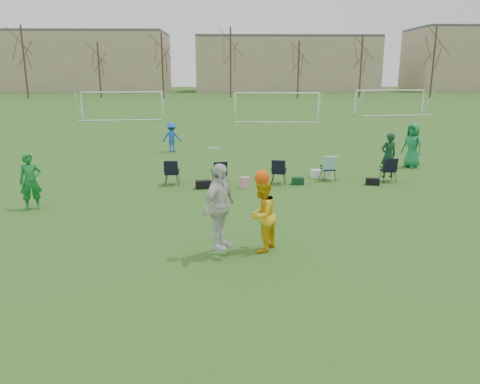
{
  "coord_description": "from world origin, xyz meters",
  "views": [
    {
      "loc": [
        -0.12,
        -9.7,
        4.19
      ],
      "look_at": [
        0.11,
        1.72,
        1.25
      ],
      "focal_mm": 35.0,
      "sensor_mm": 36.0,
      "label": 1
    }
  ],
  "objects_px": {
    "fielder_green_far": "(412,146)",
    "fielder_blue": "(172,137)",
    "center_contest": "(240,210)",
    "goal_right": "(390,95)",
    "fielder_green_near": "(31,181)",
    "goal_mid": "(277,99)",
    "goal_left": "(122,97)"
  },
  "relations": [
    {
      "from": "fielder_green_far",
      "to": "fielder_blue",
      "type": "bearing_deg",
      "value": -144.89
    },
    {
      "from": "center_contest",
      "to": "goal_right",
      "type": "distance_m",
      "value": 40.55
    },
    {
      "from": "fielder_green_near",
      "to": "goal_mid",
      "type": "height_order",
      "value": "goal_mid"
    },
    {
      "from": "goal_left",
      "to": "goal_mid",
      "type": "height_order",
      "value": "same"
    },
    {
      "from": "fielder_green_near",
      "to": "center_contest",
      "type": "xyz_separation_m",
      "value": [
        6.42,
        -3.83,
        0.18
      ]
    },
    {
      "from": "goal_right",
      "to": "fielder_blue",
      "type": "bearing_deg",
      "value": -138.4
    },
    {
      "from": "fielder_green_near",
      "to": "fielder_green_far",
      "type": "xyz_separation_m",
      "value": [
        14.37,
        6.38,
        0.09
      ]
    },
    {
      "from": "goal_left",
      "to": "goal_right",
      "type": "xyz_separation_m",
      "value": [
        26.0,
        4.0,
        0.0
      ]
    },
    {
      "from": "fielder_blue",
      "to": "goal_right",
      "type": "xyz_separation_m",
      "value": [
        19.27,
        22.63,
        1.14
      ]
    },
    {
      "from": "fielder_green_near",
      "to": "goal_right",
      "type": "distance_m",
      "value": 40.24
    },
    {
      "from": "fielder_green_far",
      "to": "goal_left",
      "type": "bearing_deg",
      "value": -175.4
    },
    {
      "from": "fielder_blue",
      "to": "goal_left",
      "type": "distance_m",
      "value": 19.85
    },
    {
      "from": "fielder_green_near",
      "to": "center_contest",
      "type": "distance_m",
      "value": 7.48
    },
    {
      "from": "fielder_green_far",
      "to": "goal_mid",
      "type": "height_order",
      "value": "goal_mid"
    },
    {
      "from": "fielder_green_near",
      "to": "fielder_blue",
      "type": "height_order",
      "value": "fielder_green_near"
    },
    {
      "from": "fielder_green_far",
      "to": "goal_left",
      "type": "relative_size",
      "value": 0.27
    },
    {
      "from": "goal_mid",
      "to": "goal_right",
      "type": "height_order",
      "value": "same"
    },
    {
      "from": "fielder_blue",
      "to": "goal_left",
      "type": "xyz_separation_m",
      "value": [
        -6.73,
        18.63,
        1.14
      ]
    },
    {
      "from": "fielder_blue",
      "to": "fielder_green_far",
      "type": "distance_m",
      "value": 12.15
    },
    {
      "from": "fielder_green_near",
      "to": "fielder_blue",
      "type": "bearing_deg",
      "value": 49.23
    },
    {
      "from": "fielder_green_near",
      "to": "fielder_green_far",
      "type": "distance_m",
      "value": 15.72
    },
    {
      "from": "goal_left",
      "to": "fielder_blue",
      "type": "bearing_deg",
      "value": -75.13
    },
    {
      "from": "fielder_green_near",
      "to": "fielder_blue",
      "type": "relative_size",
      "value": 1.14
    },
    {
      "from": "fielder_blue",
      "to": "fielder_green_far",
      "type": "xyz_separation_m",
      "value": [
        11.3,
        -4.45,
        0.2
      ]
    },
    {
      "from": "fielder_green_near",
      "to": "center_contest",
      "type": "relative_size",
      "value": 0.69
    },
    {
      "from": "fielder_green_near",
      "to": "goal_mid",
      "type": "relative_size",
      "value": 0.24
    },
    {
      "from": "fielder_green_far",
      "to": "center_contest",
      "type": "xyz_separation_m",
      "value": [
        -7.94,
        -10.21,
        0.08
      ]
    },
    {
      "from": "goal_mid",
      "to": "goal_left",
      "type": "bearing_deg",
      "value": 175.87
    },
    {
      "from": "goal_left",
      "to": "goal_mid",
      "type": "bearing_deg",
      "value": -13.13
    },
    {
      "from": "goal_mid",
      "to": "goal_right",
      "type": "relative_size",
      "value": 1.01
    },
    {
      "from": "fielder_green_near",
      "to": "center_contest",
      "type": "bearing_deg",
      "value": -55.76
    },
    {
      "from": "fielder_blue",
      "to": "center_contest",
      "type": "bearing_deg",
      "value": 102.76
    }
  ]
}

